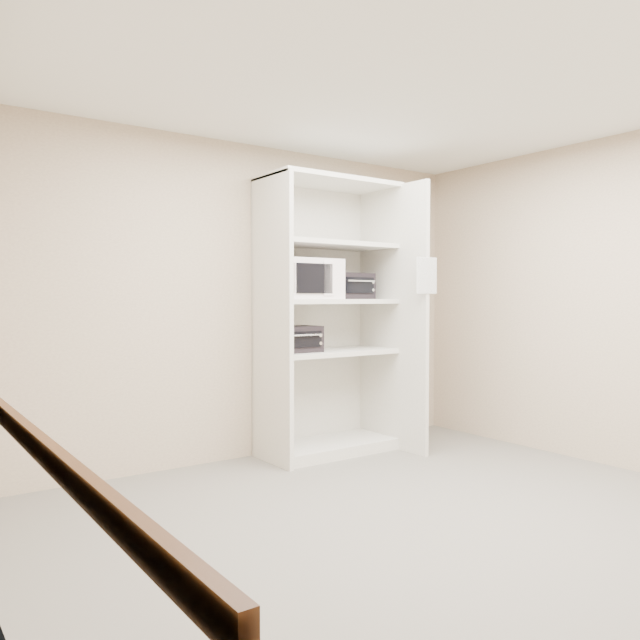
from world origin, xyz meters
TOP-DOWN VIEW (x-y plane):
  - floor at (0.00, 0.00)m, footprint 4.50×4.00m
  - ceiling at (0.00, 0.00)m, footprint 4.50×4.00m
  - wall_back at (0.00, 2.00)m, footprint 4.50×0.02m
  - wall_left at (-2.25, 0.00)m, footprint 0.02×4.00m
  - wall_right at (2.25, 0.00)m, footprint 0.02×4.00m
  - shelving_unit at (0.67, 1.70)m, footprint 1.24×0.92m
  - microwave at (0.34, 1.69)m, footprint 0.58×0.44m
  - toaster_oven_upper at (0.86, 1.74)m, footprint 0.43×0.34m
  - toaster_oven_lower at (0.25, 1.69)m, footprint 0.40×0.30m
  - paper_sign at (1.20, 1.07)m, footprint 0.24×0.01m
  - chair_rail at (-2.23, 0.00)m, footprint 0.04×3.98m

SIDE VIEW (x-z plane):
  - floor at x=0.00m, z-range -0.01..0.01m
  - chair_rail at x=-2.23m, z-range 0.86..0.94m
  - toaster_oven_lower at x=0.25m, z-range 0.92..1.14m
  - shelving_unit at x=0.67m, z-range -0.08..2.34m
  - wall_back at x=0.00m, z-range 0.00..2.70m
  - wall_left at x=-2.25m, z-range 0.00..2.70m
  - wall_right at x=2.25m, z-range 0.00..2.70m
  - toaster_oven_upper at x=0.86m, z-range 1.37..1.61m
  - microwave at x=0.34m, z-range 1.37..1.71m
  - paper_sign at x=1.20m, z-range 1.42..1.73m
  - ceiling at x=0.00m, z-range 2.70..2.71m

